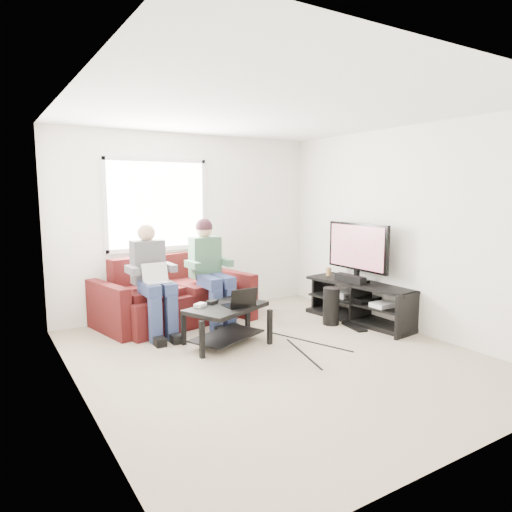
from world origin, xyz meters
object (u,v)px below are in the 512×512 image
object	(u,v)px
sofa	(173,299)
subwoofer	(331,306)
coffee_table	(227,316)
tv	(357,249)
tv_stand	(361,304)
end_table	(246,296)

from	to	relation	value
sofa	subwoofer	xyz separation A→B (m)	(1.78, -1.21, -0.08)
coffee_table	tv	xyz separation A→B (m)	(2.04, -0.01, 0.66)
tv	coffee_table	bearing A→B (deg)	179.66
tv_stand	end_table	xyz separation A→B (m)	(-1.14, 1.22, 0.01)
sofa	tv_stand	bearing A→B (deg)	-30.41
coffee_table	end_table	xyz separation A→B (m)	(0.90, 1.10, -0.09)
tv_stand	sofa	bearing A→B (deg)	149.59
coffee_table	tv_stand	xyz separation A→B (m)	(2.04, -0.11, -0.10)
tv_stand	subwoofer	world-z (taller)	tv_stand
subwoofer	end_table	size ratio (longest dim) A/B	0.88
tv	subwoofer	distance (m)	0.88
tv_stand	tv	bearing A→B (deg)	91.47
coffee_table	tv_stand	world-z (taller)	tv_stand
sofa	coffee_table	distance (m)	1.21
coffee_table	subwoofer	world-z (taller)	subwoofer
sofa	tv	size ratio (longest dim) A/B	1.93
sofa	coffee_table	xyz separation A→B (m)	(0.19, -1.20, 0.01)
subwoofer	end_table	distance (m)	1.31
tv	subwoofer	world-z (taller)	tv
sofa	tv_stand	xyz separation A→B (m)	(2.23, -1.31, -0.09)
sofa	tv	xyz separation A→B (m)	(2.23, -1.21, 0.67)
tv_stand	tv	world-z (taller)	tv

